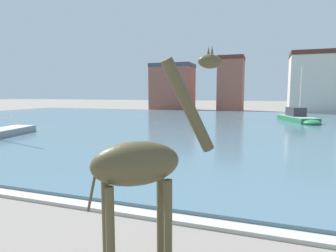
% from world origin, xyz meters
% --- Properties ---
extents(harbor_water, '(87.29, 48.14, 0.24)m').
position_xyz_m(harbor_water, '(0.00, 33.57, 0.12)').
color(harbor_water, '#476675').
rests_on(harbor_water, ground).
extents(quay_edge_coping, '(87.29, 0.50, 0.12)m').
position_xyz_m(quay_edge_coping, '(0.00, 9.25, 0.06)').
color(quay_edge_coping, '#ADA89E').
rests_on(quay_edge_coping, ground).
extents(giraffe_statue, '(2.17, 1.96, 4.49)m').
position_xyz_m(giraffe_statue, '(3.90, 6.39, 2.29)').
color(giraffe_statue, '#4C4228').
rests_on(giraffe_statue, ground).
extents(sailboat_green, '(4.60, 7.98, 6.65)m').
position_xyz_m(sailboat_green, '(9.65, 39.03, 0.63)').
color(sailboat_green, '#236B42').
rests_on(sailboat_green, ground).
extents(townhouse_narrow_midrow, '(9.09, 6.56, 10.09)m').
position_xyz_m(townhouse_narrow_midrow, '(-13.96, 62.39, 5.06)').
color(townhouse_narrow_midrow, '#8E5142').
rests_on(townhouse_narrow_midrow, ground).
extents(townhouse_tall_gabled, '(5.14, 5.61, 11.23)m').
position_xyz_m(townhouse_tall_gabled, '(-1.29, 62.73, 5.63)').
color(townhouse_tall_gabled, '#8E5142').
rests_on(townhouse_tall_gabled, ground).
extents(townhouse_corner_house, '(7.60, 6.53, 11.09)m').
position_xyz_m(townhouse_corner_house, '(13.42, 59.77, 5.56)').
color(townhouse_corner_house, beige).
rests_on(townhouse_corner_house, ground).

